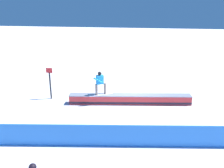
% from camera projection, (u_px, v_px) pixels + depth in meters
% --- Properties ---
extents(ground_plane, '(120.00, 120.00, 0.00)m').
position_uv_depth(ground_plane, '(130.00, 104.00, 14.06)').
color(ground_plane, white).
extents(grind_box, '(7.17, 1.90, 0.56)m').
position_uv_depth(grind_box, '(130.00, 100.00, 13.98)').
color(grind_box, red).
rests_on(grind_box, ground_plane).
extents(snowboarder, '(1.35, 1.06, 1.40)m').
position_uv_depth(snowboarder, '(100.00, 82.00, 13.68)').
color(snowboarder, white).
rests_on(snowboarder, grind_box).
extents(safety_fence, '(13.05, 2.48, 0.96)m').
position_uv_depth(safety_fence, '(115.00, 136.00, 9.54)').
color(safety_fence, '#2F7CDE').
rests_on(safety_fence, ground_plane).
extents(trail_marker, '(0.40, 0.10, 1.98)m').
position_uv_depth(trail_marker, '(50.00, 83.00, 14.54)').
color(trail_marker, '#262628').
rests_on(trail_marker, ground_plane).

